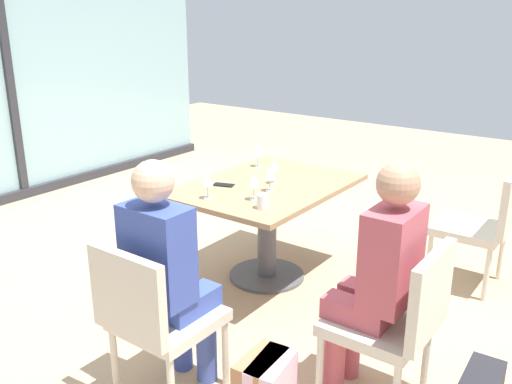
# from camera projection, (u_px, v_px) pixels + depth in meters

# --- Properties ---
(ground_plane) EXTENTS (12.00, 12.00, 0.00)m
(ground_plane) POSITION_uv_depth(u_px,v_px,m) (267.00, 276.00, 4.15)
(ground_plane) COLOR tan
(window_wall_backdrop) EXTENTS (5.28, 0.10, 2.70)m
(window_wall_backdrop) POSITION_uv_depth(u_px,v_px,m) (8.00, 83.00, 5.56)
(window_wall_backdrop) COLOR #92B7BC
(window_wall_backdrop) RESTS_ON ground_plane
(dining_table_main) EXTENTS (1.30, 0.95, 0.73)m
(dining_table_main) POSITION_uv_depth(u_px,v_px,m) (267.00, 207.00, 3.97)
(dining_table_main) COLOR #997551
(dining_table_main) RESTS_ON ground_plane
(chair_side_end) EXTENTS (0.50, 0.46, 0.87)m
(chair_side_end) POSITION_uv_depth(u_px,v_px,m) (154.00, 314.00, 2.68)
(chair_side_end) COLOR beige
(chair_side_end) RESTS_ON ground_plane
(chair_front_left) EXTENTS (0.46, 0.50, 0.87)m
(chair_front_left) POSITION_uv_depth(u_px,v_px,m) (397.00, 317.00, 2.65)
(chair_front_left) COLOR beige
(chair_front_left) RESTS_ON ground_plane
(chair_front_right) EXTENTS (0.46, 0.50, 0.87)m
(chair_front_right) POSITION_uv_depth(u_px,v_px,m) (485.00, 222.00, 3.86)
(chair_front_right) COLOR beige
(chair_front_right) RESTS_ON ground_plane
(person_side_end) EXTENTS (0.39, 0.34, 1.26)m
(person_side_end) POSITION_uv_depth(u_px,v_px,m) (167.00, 268.00, 2.70)
(person_side_end) COLOR #384C9E
(person_side_end) RESTS_ON ground_plane
(person_front_left) EXTENTS (0.34, 0.39, 1.26)m
(person_front_left) POSITION_uv_depth(u_px,v_px,m) (379.00, 273.00, 2.65)
(person_front_left) COLOR #B24C56
(person_front_left) RESTS_ON ground_plane
(wine_glass_0) EXTENTS (0.07, 0.07, 0.18)m
(wine_glass_0) POSITION_uv_depth(u_px,v_px,m) (270.00, 172.00, 3.72)
(wine_glass_0) COLOR silver
(wine_glass_0) RESTS_ON dining_table_main
(wine_glass_1) EXTENTS (0.07, 0.07, 0.18)m
(wine_glass_1) POSITION_uv_depth(u_px,v_px,m) (274.00, 165.00, 3.89)
(wine_glass_1) COLOR silver
(wine_glass_1) RESTS_ON dining_table_main
(wine_glass_2) EXTENTS (0.07, 0.07, 0.18)m
(wine_glass_2) POSITION_uv_depth(u_px,v_px,m) (207.00, 179.00, 3.57)
(wine_glass_2) COLOR silver
(wine_glass_2) RESTS_ON dining_table_main
(wine_glass_3) EXTENTS (0.07, 0.07, 0.18)m
(wine_glass_3) POSITION_uv_depth(u_px,v_px,m) (254.00, 180.00, 3.55)
(wine_glass_3) COLOR silver
(wine_glass_3) RESTS_ON dining_table_main
(wine_glass_4) EXTENTS (0.07, 0.07, 0.18)m
(wine_glass_4) POSITION_uv_depth(u_px,v_px,m) (258.00, 150.00, 4.32)
(wine_glass_4) COLOR silver
(wine_glass_4) RESTS_ON dining_table_main
(coffee_cup) EXTENTS (0.08, 0.08, 0.09)m
(coffee_cup) POSITION_uv_depth(u_px,v_px,m) (263.00, 201.00, 3.42)
(coffee_cup) COLOR white
(coffee_cup) RESTS_ON dining_table_main
(cell_phone_on_table) EXTENTS (0.11, 0.16, 0.01)m
(cell_phone_on_table) POSITION_uv_depth(u_px,v_px,m) (224.00, 185.00, 3.88)
(cell_phone_on_table) COLOR black
(cell_phone_on_table) RESTS_ON dining_table_main
(handbag_0) EXTENTS (0.31, 0.18, 0.28)m
(handbag_0) POSITION_uv_depth(u_px,v_px,m) (261.00, 381.00, 2.75)
(handbag_0) COLOR #A3704C
(handbag_0) RESTS_ON ground_plane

